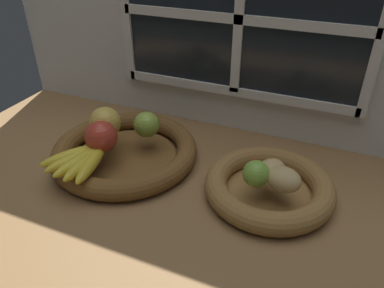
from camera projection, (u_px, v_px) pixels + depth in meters
The scene contains 12 objects.
ground_plane at pixel (195, 190), 85.10cm from camera, with size 140.00×90.00×3.00cm, color olive.
back_wall at pixel (241, 30), 92.66cm from camera, with size 140.00×4.60×55.00cm.
fruit_bowl_left at pixel (125, 151), 91.90cm from camera, with size 36.19×36.19×4.91cm.
fruit_bowl_right at pixel (269, 187), 79.92cm from camera, with size 28.13×28.13×4.91cm.
apple_red_front at pixel (101, 137), 85.43cm from camera, with size 7.62×7.62×7.62cm, color #B73828.
apple_green_back at pixel (147, 125), 91.48cm from camera, with size 6.50×6.50×6.50cm, color #8CAD3D.
apple_golden_left at pixel (105, 123), 90.99cm from camera, with size 7.84×7.84×7.84cm, color gold.
banana_bunch_front at pixel (82, 159), 81.88cm from camera, with size 14.08×16.33×2.85cm.
potato_large at pixel (271, 169), 77.40cm from camera, with size 6.28×5.22×4.22cm, color tan.
potato_small at pixel (283, 180), 73.89cm from camera, with size 7.45×5.97×4.83cm, color tan.
lime_near at pixel (256, 174), 74.98cm from camera, with size 5.62×5.62×5.62cm, color #7AAD3D.
chili_pepper at pixel (270, 174), 77.98cm from camera, with size 1.84×1.84×10.28cm, color red.
Camera 1 is at (25.07, -61.47, 52.79)cm, focal length 34.33 mm.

